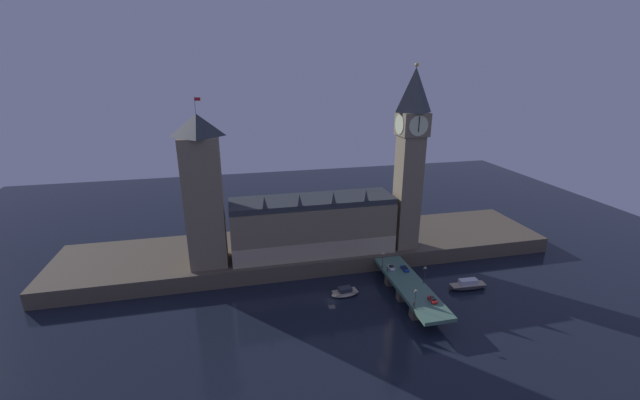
% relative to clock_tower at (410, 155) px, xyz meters
% --- Properties ---
extents(ground_plane, '(400.00, 400.00, 0.00)m').
position_rel_clock_tower_xyz_m(ground_plane, '(-40.18, -26.25, -48.44)').
color(ground_plane, black).
extents(embankment, '(220.00, 42.00, 6.87)m').
position_rel_clock_tower_xyz_m(embankment, '(-40.18, 12.75, -45.00)').
color(embankment, brown).
rests_on(embankment, ground_plane).
extents(parliament_hall, '(69.37, 19.74, 29.08)m').
position_rel_clock_tower_xyz_m(parliament_hall, '(-41.26, 3.94, -29.50)').
color(parliament_hall, '#7F7056').
rests_on(parliament_hall, embankment).
extents(clock_tower, '(11.72, 11.83, 78.45)m').
position_rel_clock_tower_xyz_m(clock_tower, '(0.00, 0.00, 0.00)').
color(clock_tower, '#7F7056').
rests_on(clock_tower, embankment).
extents(victoria_tower, '(14.74, 14.74, 66.63)m').
position_rel_clock_tower_xyz_m(victoria_tower, '(-84.98, 2.47, -11.10)').
color(victoria_tower, '#7F7056').
rests_on(victoria_tower, embankment).
extents(bridge, '(11.53, 46.00, 6.26)m').
position_rel_clock_tower_xyz_m(bridge, '(-11.13, -31.25, -44.07)').
color(bridge, '#4C7560').
rests_on(bridge, ground_plane).
extents(car_northbound_lead, '(2.04, 3.85, 1.45)m').
position_rel_clock_tower_xyz_m(car_northbound_lead, '(-13.66, -18.58, -41.50)').
color(car_northbound_lead, white).
rests_on(car_northbound_lead, bridge).
extents(car_southbound_lead, '(1.95, 4.18, 1.40)m').
position_rel_clock_tower_xyz_m(car_southbound_lead, '(-8.59, -43.44, -41.52)').
color(car_southbound_lead, red).
rests_on(car_southbound_lead, bridge).
extents(car_southbound_trail, '(2.02, 4.64, 1.39)m').
position_rel_clock_tower_xyz_m(car_southbound_trail, '(-8.59, -20.54, -41.52)').
color(car_southbound_trail, navy).
rests_on(car_southbound_trail, bridge).
extents(pedestrian_near_rail, '(0.38, 0.38, 1.84)m').
position_rel_clock_tower_xyz_m(pedestrian_near_rail, '(-16.20, -44.51, -41.20)').
color(pedestrian_near_rail, black).
rests_on(pedestrian_near_rail, bridge).
extents(pedestrian_far_rail, '(0.38, 0.38, 1.72)m').
position_rel_clock_tower_xyz_m(pedestrian_far_rail, '(-16.20, -20.89, -41.27)').
color(pedestrian_far_rail, black).
rests_on(pedestrian_far_rail, bridge).
extents(street_lamp_near, '(1.34, 0.60, 7.25)m').
position_rel_clock_tower_xyz_m(street_lamp_near, '(-16.60, -45.97, -37.65)').
color(street_lamp_near, '#2D3333').
rests_on(street_lamp_near, bridge).
extents(street_lamp_mid, '(1.34, 0.60, 6.71)m').
position_rel_clock_tower_xyz_m(street_lamp_mid, '(-5.65, -31.25, -37.98)').
color(street_lamp_mid, '#2D3333').
rests_on(street_lamp_mid, bridge).
extents(street_lamp_far, '(1.34, 0.60, 6.69)m').
position_rel_clock_tower_xyz_m(street_lamp_far, '(-16.60, -16.53, -37.99)').
color(street_lamp_far, '#2D3333').
rests_on(street_lamp_far, bridge).
extents(boat_upstream, '(11.35, 6.02, 3.32)m').
position_rel_clock_tower_xyz_m(boat_upstream, '(-34.28, -23.41, -47.22)').
color(boat_upstream, '#B2A893').
rests_on(boat_upstream, ground_plane).
extents(boat_downstream, '(16.16, 5.43, 4.21)m').
position_rel_clock_tower_xyz_m(boat_downstream, '(14.47, -29.74, -46.90)').
color(boat_downstream, '#28282D').
rests_on(boat_downstream, ground_plane).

